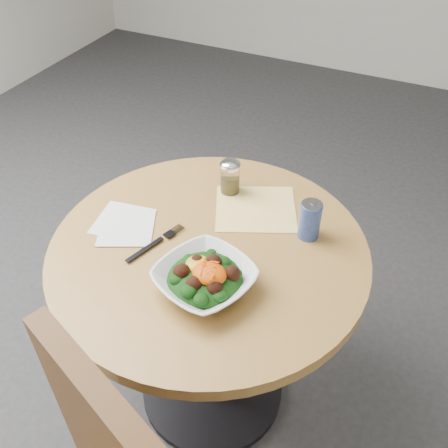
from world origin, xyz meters
The scene contains 8 objects.
ground centered at (0.00, 0.00, 0.00)m, with size 6.00×6.00×0.00m, color #2B2B2E.
table centered at (0.00, 0.00, 0.55)m, with size 0.90×0.90×0.75m.
cloth_napkin centered at (0.06, 0.21, 0.75)m, with size 0.24×0.22×0.00m, color #FFB60D.
paper_napkins centered at (-0.26, -0.03, 0.75)m, with size 0.22×0.22×0.00m.
salad_bowl centered at (0.06, -0.14, 0.78)m, with size 0.30×0.30×0.09m.
fork centered at (-0.14, -0.05, 0.76)m, with size 0.08×0.20×0.00m.
spice_shaker centered at (-0.05, 0.26, 0.81)m, with size 0.06×0.06×0.11m.
beverage_can centered at (0.24, 0.16, 0.81)m, with size 0.06×0.06×0.12m.
Camera 1 is at (0.47, -0.90, 1.72)m, focal length 40.00 mm.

